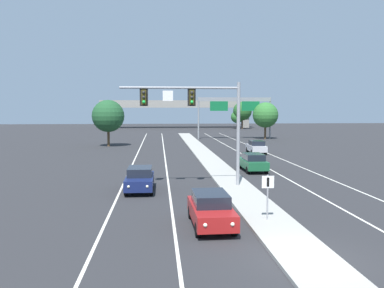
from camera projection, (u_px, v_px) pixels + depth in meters
The scene contains 18 objects.
ground_plane at pixel (306, 259), 15.00m from camera, with size 260.00×260.00×0.00m, color #28282B.
median_island at pixel (226, 176), 32.86m from camera, with size 2.40×110.00×0.15m, color #9E9B93.
lane_stripe_oncoming_center at pixel (166, 166), 39.43m from camera, with size 0.14×100.00×0.01m, color silver.
lane_stripe_receding_center at pixel (261, 164), 40.20m from camera, with size 0.14×100.00×0.01m, color silver.
edge_stripe_left at pixel (132, 166), 39.16m from camera, with size 0.14×100.00×0.01m, color silver.
edge_stripe_right at pixel (294, 164), 40.47m from camera, with size 0.14×100.00×0.01m, color silver.
overhead_signal_mast at pixel (200, 111), 28.04m from camera, with size 8.29×0.44×7.20m.
median_sign_post at pixel (268, 190), 19.71m from camera, with size 0.60×0.10×2.20m.
car_oncoming_red at pixel (211, 209), 19.15m from camera, with size 1.91×4.50×1.58m.
car_oncoming_navy at pixel (140, 179), 27.37m from camera, with size 1.85×4.48×1.58m.
car_receding_green at pixel (253, 162), 35.86m from camera, with size 1.88×4.49×1.58m.
car_receding_silver at pixel (256, 147), 49.94m from camera, with size 1.91×4.51×1.58m.
highway_sign_gantry at pixel (235, 105), 72.62m from camera, with size 13.28×0.42×7.50m.
overpass_bridge at pixel (178, 107), 113.77m from camera, with size 42.40×6.40×7.65m.
tree_far_right_c at pixel (242, 111), 108.38m from camera, with size 4.98×4.98×7.21m.
tree_far_right_b at pixel (265, 115), 72.92m from camera, with size 4.55×4.55×6.59m.
tree_far_right_a at pixel (237, 117), 109.04m from camera, with size 3.37×3.37×4.88m.
tree_far_left_c at pixel (108, 116), 58.74m from camera, with size 4.66×4.66×6.74m.
Camera 1 is at (-5.39, -14.17, 5.57)m, focal length 38.07 mm.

